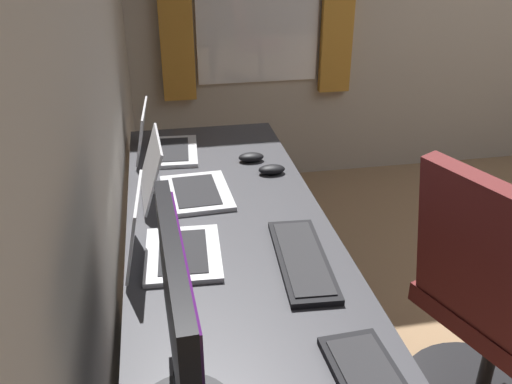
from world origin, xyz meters
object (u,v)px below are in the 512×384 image
object	(u,v)px
laptop_center	(161,143)
keyboard_spare	(302,259)
mouse_main	(251,157)
mouse_spare	(272,169)
monitor_primary	(180,322)
office_chair	(487,314)
laptop_left	(164,242)
laptop_leftmost	(178,183)

from	to	relation	value
laptop_center	keyboard_spare	distance (m)	0.97
mouse_main	mouse_spare	bearing A→B (deg)	-156.88
laptop_center	monitor_primary	bearing A→B (deg)	-179.78
office_chair	monitor_primary	bearing A→B (deg)	114.81
laptop_left	office_chair	world-z (taller)	office_chair
mouse_spare	laptop_leftmost	bearing A→B (deg)	109.55
laptop_leftmost	mouse_spare	distance (m)	0.39
laptop_center	keyboard_spare	size ratio (longest dim) A/B	0.79
laptop_leftmost	office_chair	xyz separation A→B (m)	(-0.50, -0.96, -0.33)
monitor_primary	office_chair	world-z (taller)	monitor_primary
laptop_center	office_chair	bearing A→B (deg)	-132.24
mouse_main	monitor_primary	bearing A→B (deg)	163.99
monitor_primary	keyboard_spare	size ratio (longest dim) A/B	1.12
monitor_primary	office_chair	xyz separation A→B (m)	(0.46, -1.00, -0.51)
laptop_center	mouse_main	bearing A→B (deg)	-112.45
mouse_main	office_chair	world-z (taller)	office_chair
monitor_primary	laptop_left	xyz separation A→B (m)	(0.58, 0.02, -0.18)
mouse_main	laptop_leftmost	bearing A→B (deg)	130.55
monitor_primary	laptop_leftmost	bearing A→B (deg)	-2.64
monitor_primary	laptop_left	bearing A→B (deg)	2.00
laptop_left	monitor_primary	bearing A→B (deg)	-178.00
laptop_left	keyboard_spare	bearing A→B (deg)	-104.15
mouse_spare	office_chair	bearing A→B (deg)	-136.91
laptop_center	mouse_main	world-z (taller)	laptop_center
laptop_left	laptop_center	xyz separation A→B (m)	(0.80, -0.02, -0.00)
keyboard_spare	office_chair	bearing A→B (deg)	-91.73
laptop_leftmost	laptop_left	distance (m)	0.39
laptop_leftmost	mouse_spare	world-z (taller)	laptop_leftmost
laptop_left	mouse_main	bearing A→B (deg)	-29.87
laptop_center	mouse_main	xyz separation A→B (m)	(-0.15, -0.36, -0.03)
laptop_center	laptop_left	bearing A→B (deg)	178.91
monitor_primary	mouse_main	xyz separation A→B (m)	(1.23, -0.35, -0.22)
monitor_primary	laptop_center	distance (m)	1.39
laptop_leftmost	office_chair	size ratio (longest dim) A/B	0.33
monitor_primary	mouse_main	bearing A→B (deg)	-16.01
monitor_primary	keyboard_spare	xyz separation A→B (m)	(0.48, -0.37, -0.23)
laptop_center	mouse_spare	xyz separation A→B (m)	(-0.28, -0.42, -0.03)
laptop_leftmost	laptop_left	size ratio (longest dim) A/B	1.05
laptop_leftmost	mouse_main	size ratio (longest dim) A/B	3.12
monitor_primary	mouse_main	distance (m)	1.30
monitor_primary	mouse_spare	xyz separation A→B (m)	(1.10, -0.41, -0.22)
laptop_leftmost	mouse_spare	size ratio (longest dim) A/B	3.12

